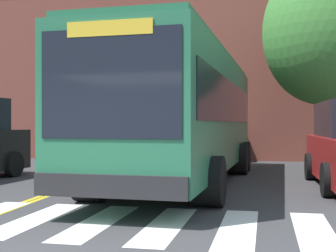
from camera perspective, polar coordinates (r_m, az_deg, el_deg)
The scene contains 8 objects.
crosswalk at distance 8.27m, azimuth -15.88°, elevation -10.82°, with size 11.87×3.31×0.01m.
lane_line_yellow_inner at distance 21.85m, azimuth -2.25°, elevation -3.89°, with size 0.12×36.00×0.01m, color gold.
lane_line_yellow_outer at distance 21.82m, azimuth -1.84°, elevation -3.90°, with size 0.12×36.00×0.01m, color gold.
city_bus at distance 12.61m, azimuth 1.99°, elevation 1.65°, with size 3.61×11.29×3.46m.
car_silver_behind_bus at distance 21.62m, azimuth 7.07°, elevation -1.20°, with size 2.59×4.97×2.18m.
traffic_light_overhead at distance 15.60m, azimuth -4.75°, elevation 7.72°, with size 0.35×2.63×5.45m.
street_tree_curbside_large at distance 17.52m, azimuth 18.23°, elevation 10.76°, with size 4.41×4.30×7.37m.
building_facade at distance 25.29m, azimuth 8.04°, elevation 6.34°, with size 43.93×9.99×8.51m.
Camera 1 is at (2.58, -4.56, 1.60)m, focal length 50.00 mm.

